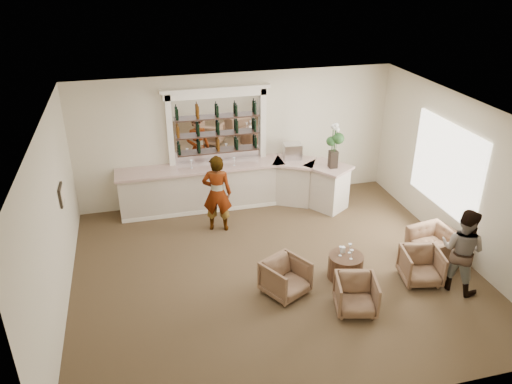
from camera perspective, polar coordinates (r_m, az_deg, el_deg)
ground at (r=10.32m, az=2.15°, el=-9.02°), size 8.00×8.00×0.00m
room_shell at (r=9.85m, az=2.12°, el=4.68°), size 8.04×7.02×3.32m
bar_counter at (r=12.51m, az=-2.36°, el=0.70°), size 5.72×1.80×1.14m
back_bar_alcove at (r=12.29m, az=-4.44°, el=7.49°), size 2.64×0.25×3.00m
cocktail_table at (r=10.16m, az=10.17°, el=-8.36°), size 0.69×0.69×0.50m
sommelier at (r=11.37m, az=-4.47°, el=-0.16°), size 0.77×0.61×1.84m
guest at (r=10.16m, az=22.49°, el=-6.16°), size 0.99×1.04×1.69m
armchair_left at (r=9.54m, az=3.40°, el=-9.75°), size 1.02×1.03×0.70m
armchair_center at (r=9.31m, az=11.35°, el=-11.45°), size 0.88×0.89×0.67m
armchair_right at (r=10.37m, az=18.36°, el=-8.03°), size 0.86×0.88×0.68m
armchair_far at (r=11.18m, az=19.82°, el=-5.77°), size 1.03×1.13×0.64m
espresso_machine at (r=12.63m, az=4.17°, el=4.68°), size 0.49×0.43×0.39m
flower_vase at (r=12.05m, az=8.93°, el=5.59°), size 0.30×0.30×1.13m
wine_glass_bar_left at (r=12.16m, az=-7.39°, el=3.19°), size 0.07×0.07×0.21m
wine_glass_bar_right at (r=12.22m, az=-2.51°, el=3.50°), size 0.07×0.07×0.21m
wine_glass_tbl_a at (r=9.95m, az=9.63°, el=-6.69°), size 0.07×0.07×0.21m
wine_glass_tbl_b at (r=10.07m, az=10.67°, el=-6.35°), size 0.07×0.07×0.21m
wine_glass_tbl_c at (r=9.89m, az=10.85°, el=-7.03°), size 0.07×0.07×0.21m
napkin_holder at (r=10.09m, az=9.89°, el=-6.50°), size 0.08×0.08×0.12m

